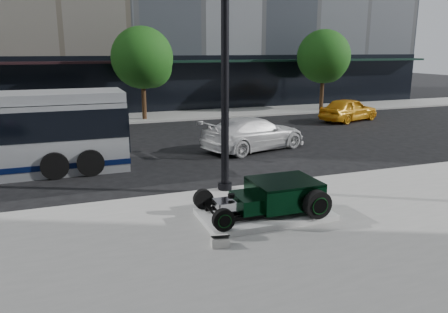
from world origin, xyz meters
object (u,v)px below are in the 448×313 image
object	(u,v)px
lamppost	(225,70)
yellow_taxi	(349,110)
white_sedan	(254,133)
hot_rod	(277,195)

from	to	relation	value
lamppost	yellow_taxi	size ratio (longest dim) A/B	1.87
lamppost	white_sedan	world-z (taller)	lamppost
white_sedan	yellow_taxi	distance (m)	10.35
lamppost	yellow_taxi	bearing A→B (deg)	40.80
white_sedan	hot_rod	bearing A→B (deg)	144.05
yellow_taxi	white_sedan	bearing A→B (deg)	102.64
lamppost	yellow_taxi	world-z (taller)	lamppost
hot_rod	yellow_taxi	bearing A→B (deg)	48.18
lamppost	yellow_taxi	distance (m)	16.53
yellow_taxi	lamppost	bearing A→B (deg)	112.67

